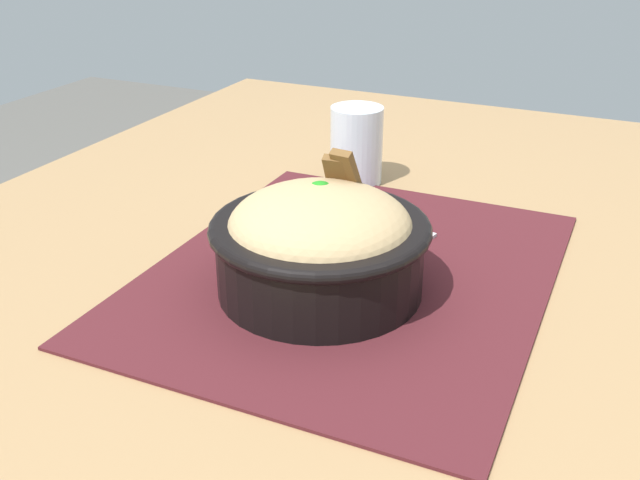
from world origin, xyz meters
The scene contains 5 objects.
table centered at (0.00, 0.00, 0.69)m, with size 1.27×0.98×0.74m.
placemat centered at (-0.02, 0.00, 0.74)m, with size 0.44×0.36×0.00m, color #47191E.
bowl centered at (-0.06, 0.01, 0.80)m, with size 0.20×0.20×0.12m.
fork centered at (0.10, 0.02, 0.75)m, with size 0.04×0.13×0.00m.
drinking_glass centered at (0.21, 0.09, 0.79)m, with size 0.06×0.06×0.10m.
Camera 1 is at (-0.59, -0.23, 1.08)m, focal length 41.44 mm.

